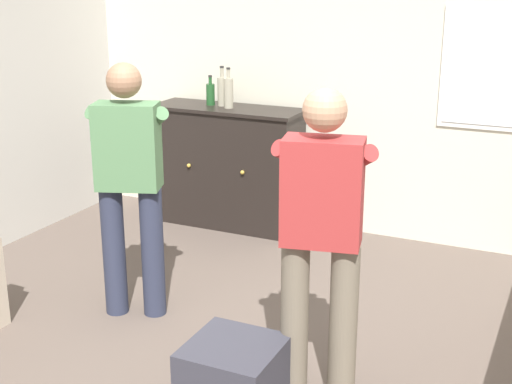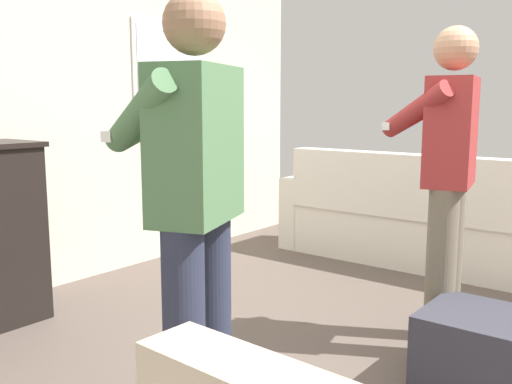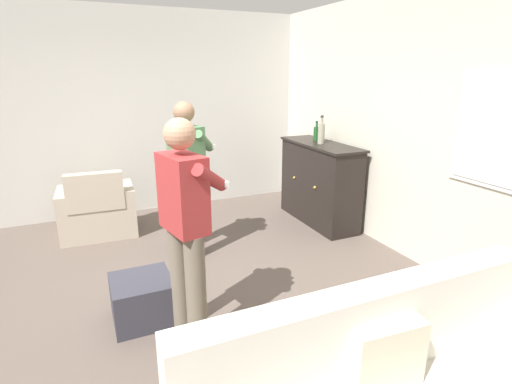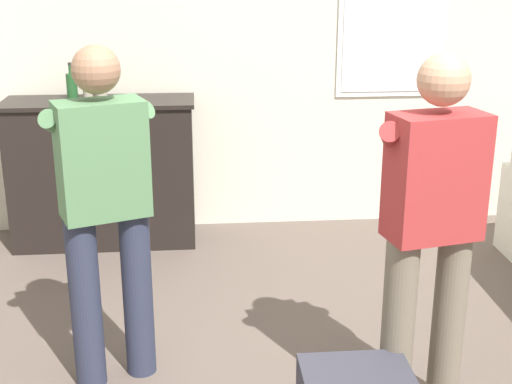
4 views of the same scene
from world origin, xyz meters
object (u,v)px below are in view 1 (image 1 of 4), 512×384
object	(u,v)px
bottle_liquor_amber	(229,92)
person_standing_left	(130,179)
sideboard_cabinet	(228,166)
ottoman	(234,376)
bottle_spirits_clear	(222,91)
bottle_wine_green	(210,94)
person_standing_right	(322,232)

from	to	relation	value
bottle_liquor_amber	person_standing_left	bearing A→B (deg)	-83.22
sideboard_cabinet	ottoman	bearing A→B (deg)	-62.11
bottle_spirits_clear	ottoman	distance (m)	3.12
bottle_wine_green	bottle_liquor_amber	size ratio (longest dim) A/B	0.75
bottle_wine_green	person_standing_right	world-z (taller)	person_standing_right
bottle_wine_green	ottoman	xyz separation A→B (m)	(1.53, -2.58, -1.00)
bottle_wine_green	ottoman	distance (m)	3.16
sideboard_cabinet	bottle_spirits_clear	size ratio (longest dim) A/B	3.90
bottle_spirits_clear	person_standing_left	distance (m)	1.93
bottle_spirits_clear	person_standing_right	distance (m)	2.90
person_standing_right	sideboard_cabinet	bearing A→B (deg)	127.25
bottle_liquor_amber	sideboard_cabinet	bearing A→B (deg)	138.01
bottle_wine_green	bottle_liquor_amber	world-z (taller)	bottle_liquor_amber
sideboard_cabinet	person_standing_right	distance (m)	2.83
bottle_liquor_amber	ottoman	bearing A→B (deg)	-62.42
bottle_spirits_clear	person_standing_right	size ratio (longest dim) A/B	0.21
bottle_spirits_clear	ottoman	bearing A→B (deg)	-61.34
sideboard_cabinet	person_standing_right	size ratio (longest dim) A/B	0.81
ottoman	person_standing_right	distance (m)	0.89
sideboard_cabinet	bottle_liquor_amber	xyz separation A→B (m)	(0.03, -0.03, 0.67)
ottoman	person_standing_left	bearing A→B (deg)	147.27
person_standing_right	bottle_spirits_clear	bearing A→B (deg)	127.80
sideboard_cabinet	ottoman	world-z (taller)	sideboard_cabinet
bottle_liquor_amber	ottoman	xyz separation A→B (m)	(1.31, -2.51, -1.03)
ottoman	person_standing_left	size ratio (longest dim) A/B	0.28
bottle_liquor_amber	bottle_spirits_clear	distance (m)	0.13
bottle_spirits_clear	bottle_liquor_amber	bearing A→B (deg)	-36.05
sideboard_cabinet	bottle_spirits_clear	xyz separation A→B (m)	(-0.07, 0.04, 0.67)
bottle_spirits_clear	ottoman	xyz separation A→B (m)	(1.41, -2.59, -1.03)
bottle_spirits_clear	person_standing_right	bearing A→B (deg)	-52.20
person_standing_left	person_standing_right	size ratio (longest dim) A/B	1.00
sideboard_cabinet	bottle_liquor_amber	distance (m)	0.68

